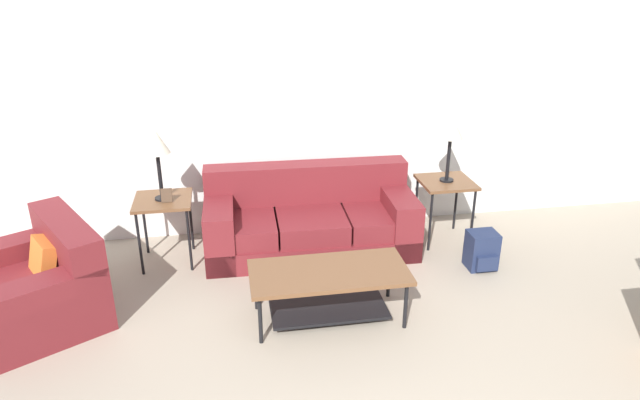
{
  "coord_description": "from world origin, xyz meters",
  "views": [
    {
      "loc": [
        -0.83,
        -1.85,
        2.72
      ],
      "look_at": [
        -0.05,
        2.64,
        0.8
      ],
      "focal_mm": 32.0,
      "sensor_mm": 36.0,
      "label": 1
    }
  ],
  "objects_px": {
    "armchair": "(39,286)",
    "backpack": "(482,251)",
    "side_table_left": "(163,206)",
    "table_lamp_left": "(156,144)",
    "coffee_table": "(329,283)",
    "side_table_right": "(446,187)",
    "table_lamp_right": "(451,130)",
    "couch": "(310,221)"
  },
  "relations": [
    {
      "from": "backpack",
      "to": "side_table_right",
      "type": "bearing_deg",
      "value": 102.85
    },
    {
      "from": "side_table_left",
      "to": "coffee_table",
      "type": "bearing_deg",
      "value": -41.8
    },
    {
      "from": "coffee_table",
      "to": "table_lamp_left",
      "type": "relative_size",
      "value": 1.89
    },
    {
      "from": "armchair",
      "to": "side_table_right",
      "type": "height_order",
      "value": "armchair"
    },
    {
      "from": "armchair",
      "to": "side_table_left",
      "type": "xyz_separation_m",
      "value": [
        0.95,
        0.8,
        0.3
      ]
    },
    {
      "from": "table_lamp_left",
      "to": "backpack",
      "type": "distance_m",
      "value": 3.18
    },
    {
      "from": "coffee_table",
      "to": "backpack",
      "type": "xyz_separation_m",
      "value": [
        1.59,
        0.58,
        -0.15
      ]
    },
    {
      "from": "side_table_left",
      "to": "side_table_right",
      "type": "xyz_separation_m",
      "value": [
        2.8,
        0.0,
        0.0
      ]
    },
    {
      "from": "couch",
      "to": "side_table_left",
      "type": "xyz_separation_m",
      "value": [
        -1.4,
        -0.04,
        0.29
      ]
    },
    {
      "from": "armchair",
      "to": "coffee_table",
      "type": "distance_m",
      "value": 2.34
    },
    {
      "from": "armchair",
      "to": "coffee_table",
      "type": "relative_size",
      "value": 1.11
    },
    {
      "from": "side_table_right",
      "to": "backpack",
      "type": "bearing_deg",
      "value": -77.15
    },
    {
      "from": "armchair",
      "to": "backpack",
      "type": "relative_size",
      "value": 3.86
    },
    {
      "from": "couch",
      "to": "backpack",
      "type": "bearing_deg",
      "value": -23.89
    },
    {
      "from": "side_table_right",
      "to": "table_lamp_right",
      "type": "xyz_separation_m",
      "value": [
        0.0,
        -0.0,
        0.61
      ]
    },
    {
      "from": "side_table_left",
      "to": "backpack",
      "type": "distance_m",
      "value": 3.04
    },
    {
      "from": "armchair",
      "to": "table_lamp_left",
      "type": "distance_m",
      "value": 1.53
    },
    {
      "from": "coffee_table",
      "to": "table_lamp_left",
      "type": "distance_m",
      "value": 2.02
    },
    {
      "from": "coffee_table",
      "to": "backpack",
      "type": "distance_m",
      "value": 1.7
    },
    {
      "from": "side_table_left",
      "to": "armchair",
      "type": "bearing_deg",
      "value": -139.87
    },
    {
      "from": "armchair",
      "to": "coffee_table",
      "type": "height_order",
      "value": "armchair"
    },
    {
      "from": "couch",
      "to": "backpack",
      "type": "distance_m",
      "value": 1.69
    },
    {
      "from": "backpack",
      "to": "armchair",
      "type": "bearing_deg",
      "value": -177.66
    },
    {
      "from": "armchair",
      "to": "table_lamp_right",
      "type": "height_order",
      "value": "table_lamp_right"
    },
    {
      "from": "table_lamp_right",
      "to": "coffee_table",
      "type": "bearing_deg",
      "value": -139.88
    },
    {
      "from": "couch",
      "to": "backpack",
      "type": "xyz_separation_m",
      "value": [
        1.54,
        -0.68,
        -0.12
      ]
    },
    {
      "from": "side_table_right",
      "to": "backpack",
      "type": "distance_m",
      "value": 0.77
    },
    {
      "from": "armchair",
      "to": "side_table_right",
      "type": "bearing_deg",
      "value": 12.03
    },
    {
      "from": "armchair",
      "to": "table_lamp_right",
      "type": "bearing_deg",
      "value": 12.03
    },
    {
      "from": "side_table_right",
      "to": "couch",
      "type": "bearing_deg",
      "value": 178.17
    },
    {
      "from": "side_table_right",
      "to": "table_lamp_right",
      "type": "relative_size",
      "value": 0.98
    },
    {
      "from": "side_table_right",
      "to": "backpack",
      "type": "xyz_separation_m",
      "value": [
        0.15,
        -0.64,
        -0.41
      ]
    },
    {
      "from": "couch",
      "to": "side_table_left",
      "type": "bearing_deg",
      "value": -178.17
    },
    {
      "from": "side_table_right",
      "to": "table_lamp_left",
      "type": "relative_size",
      "value": 0.98
    },
    {
      "from": "table_lamp_left",
      "to": "table_lamp_right",
      "type": "height_order",
      "value": "same"
    },
    {
      "from": "coffee_table",
      "to": "couch",
      "type": "bearing_deg",
      "value": 88.06
    },
    {
      "from": "side_table_left",
      "to": "table_lamp_left",
      "type": "height_order",
      "value": "table_lamp_left"
    },
    {
      "from": "table_lamp_right",
      "to": "side_table_left",
      "type": "bearing_deg",
      "value": 180.0
    },
    {
      "from": "coffee_table",
      "to": "table_lamp_left",
      "type": "bearing_deg",
      "value": 138.2
    },
    {
      "from": "armchair",
      "to": "table_lamp_left",
      "type": "bearing_deg",
      "value": 40.13
    },
    {
      "from": "armchair",
      "to": "table_lamp_left",
      "type": "height_order",
      "value": "table_lamp_left"
    },
    {
      "from": "armchair",
      "to": "backpack",
      "type": "height_order",
      "value": "armchair"
    }
  ]
}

